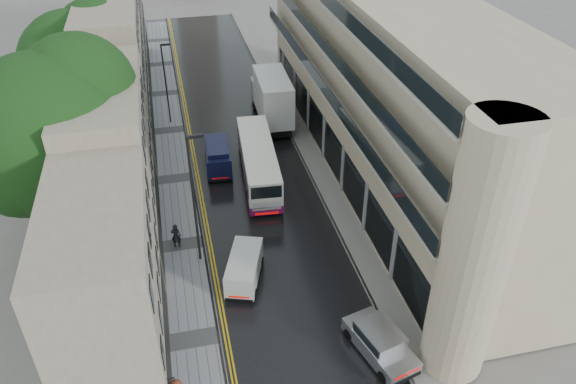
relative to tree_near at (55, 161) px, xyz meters
name	(u,v)px	position (x,y,z in m)	size (l,w,h in m)	color
road	(249,171)	(12.50, 7.50, -6.94)	(9.00, 85.00, 0.02)	black
left_sidewalk	(176,179)	(6.65, 7.50, -6.89)	(2.70, 85.00, 0.12)	gray
right_sidewalk	(314,162)	(17.90, 7.50, -6.89)	(1.80, 85.00, 0.12)	slate
old_shop_row	(116,100)	(3.05, 10.00, -0.95)	(4.50, 56.00, 12.00)	gray
modern_block	(385,85)	(22.80, 6.00, 0.05)	(8.00, 40.00, 14.00)	#BDAC8D
tree_near	(55,161)	(0.00, 0.00, 0.00)	(10.56, 10.56, 13.89)	black
tree_far	(80,85)	(0.30, 13.00, -0.72)	(9.24, 9.24, 12.46)	black
cream_bus	(248,185)	(11.71, 3.30, -5.49)	(2.39, 10.53, 2.87)	white
white_lorry	(262,109)	(14.73, 13.64, -4.57)	(2.69, 8.96, 4.70)	silver
silver_hatchback	(384,370)	(15.64, -13.93, -6.08)	(1.96, 4.49, 1.68)	silver
white_van	(227,284)	(8.86, -6.10, -6.00)	(1.75, 4.07, 1.84)	beige
navy_van	(208,167)	(9.19, 6.83, -5.73)	(1.88, 4.70, 2.39)	black
pedestrian	(176,236)	(6.25, -0.94, -5.94)	(0.64, 0.42, 1.76)	black
lamp_post_near	(194,202)	(7.60, -2.50, -2.42)	(0.99, 0.22, 8.82)	black
lamp_post_far	(166,85)	(6.82, 17.36, -3.14)	(0.83, 0.18, 7.37)	black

